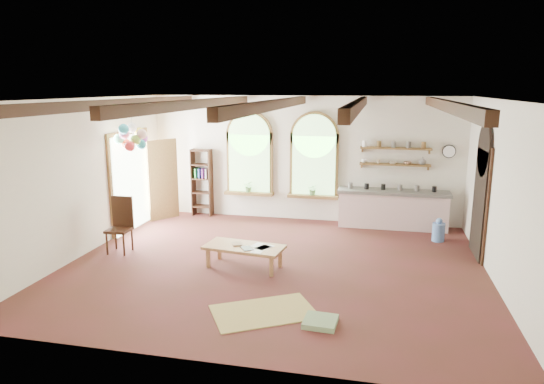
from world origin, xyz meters
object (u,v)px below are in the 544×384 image
(balloon_cluster, at_px, (132,137))
(coffee_table, at_px, (244,248))
(kitchen_counter, at_px, (393,209))
(side_chair, at_px, (120,236))

(balloon_cluster, bearing_deg, coffee_table, -22.82)
(kitchen_counter, bearing_deg, side_chair, -151.15)
(kitchen_counter, bearing_deg, balloon_cluster, -158.91)
(side_chair, relative_size, balloon_cluster, 1.02)
(side_chair, distance_m, balloon_cluster, 2.19)
(kitchen_counter, relative_size, balloon_cluster, 2.34)
(side_chair, bearing_deg, kitchen_counter, 28.85)
(kitchen_counter, xyz_separation_m, coffee_table, (-2.85, -3.40, -0.10))
(kitchen_counter, relative_size, side_chair, 2.29)
(coffee_table, height_order, side_chair, side_chair)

